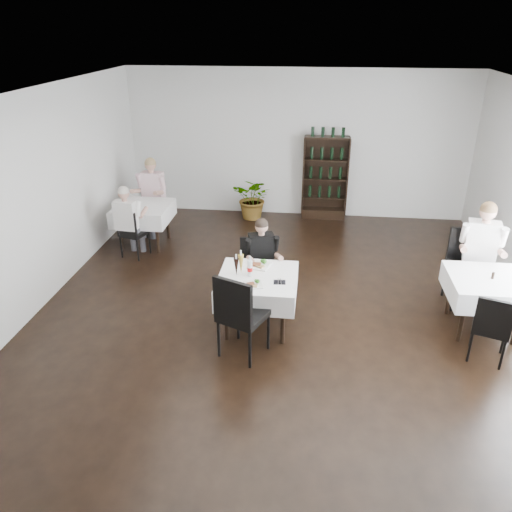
% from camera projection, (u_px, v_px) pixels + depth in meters
% --- Properties ---
extents(room_shell, '(9.00, 9.00, 9.00)m').
position_uv_depth(room_shell, '(282.00, 225.00, 6.21)').
color(room_shell, black).
rests_on(room_shell, ground).
extents(wine_shelf, '(0.90, 0.28, 1.75)m').
position_uv_depth(wine_shelf, '(325.00, 179.00, 10.29)').
color(wine_shelf, black).
rests_on(wine_shelf, ground).
extents(main_table, '(1.03, 1.03, 0.77)m').
position_uv_depth(main_table, '(258.00, 286.00, 6.62)').
color(main_table, black).
rests_on(main_table, ground).
extents(left_table, '(0.98, 0.98, 0.77)m').
position_uv_depth(left_table, '(143.00, 213.00, 9.12)').
color(left_table, black).
rests_on(left_table, ground).
extents(right_table, '(0.98, 0.98, 0.77)m').
position_uv_depth(right_table, '(486.00, 288.00, 6.56)').
color(right_table, black).
rests_on(right_table, ground).
extents(potted_tree, '(0.97, 0.89, 0.90)m').
position_uv_depth(potted_tree, '(254.00, 198.00, 10.43)').
color(potted_tree, '#24581E').
rests_on(potted_tree, ground).
extents(main_chair_far, '(0.43, 0.44, 0.93)m').
position_uv_depth(main_chair_far, '(254.00, 265.00, 7.37)').
color(main_chair_far, black).
rests_on(main_chair_far, ground).
extents(main_chair_near, '(0.68, 0.69, 1.14)m').
position_uv_depth(main_chair_near, '(239.00, 312.00, 5.98)').
color(main_chair_near, black).
rests_on(main_chair_near, ground).
extents(left_chair_far, '(0.63, 0.63, 1.05)m').
position_uv_depth(left_chair_far, '(154.00, 202.00, 9.71)').
color(left_chair_far, black).
rests_on(left_chair_far, ground).
extents(left_chair_near, '(0.51, 0.51, 0.89)m').
position_uv_depth(left_chair_near, '(131.00, 230.00, 8.66)').
color(left_chair_near, black).
rests_on(left_chair_near, ground).
extents(right_chair_far, '(0.54, 0.55, 1.12)m').
position_uv_depth(right_chair_far, '(467.00, 262.00, 7.24)').
color(right_chair_far, black).
rests_on(right_chair_far, ground).
extents(right_chair_near, '(0.53, 0.53, 0.91)m').
position_uv_depth(right_chair_near, '(492.00, 325.00, 5.95)').
color(right_chair_near, black).
rests_on(right_chair_near, ground).
extents(diner_main, '(0.55, 0.59, 1.29)m').
position_uv_depth(diner_main, '(262.00, 255.00, 7.18)').
color(diner_main, '#414148').
rests_on(diner_main, ground).
extents(diner_left_far, '(0.59, 0.60, 1.48)m').
position_uv_depth(diner_left_far, '(151.00, 191.00, 9.54)').
color(diner_left_far, '#414148').
rests_on(diner_left_far, ground).
extents(diner_left_near, '(0.52, 0.53, 1.32)m').
position_uv_depth(diner_left_near, '(128.00, 216.00, 8.56)').
color(diner_left_near, '#414148').
rests_on(diner_left_near, ground).
extents(diner_right_far, '(0.64, 0.68, 1.57)m').
position_uv_depth(diner_right_far, '(481.00, 248.00, 7.03)').
color(diner_right_far, '#414148').
rests_on(diner_right_far, ground).
extents(plate_far, '(0.34, 0.34, 0.09)m').
position_uv_depth(plate_far, '(259.00, 265.00, 6.81)').
color(plate_far, white).
rests_on(plate_far, main_table).
extents(plate_near, '(0.28, 0.28, 0.07)m').
position_uv_depth(plate_near, '(253.00, 284.00, 6.31)').
color(plate_near, white).
rests_on(plate_near, main_table).
extents(pilsner_dark, '(0.07, 0.07, 0.31)m').
position_uv_depth(pilsner_dark, '(236.00, 267.00, 6.52)').
color(pilsner_dark, black).
rests_on(pilsner_dark, main_table).
extents(pilsner_lager, '(0.08, 0.08, 0.33)m').
position_uv_depth(pilsner_lager, '(241.00, 264.00, 6.57)').
color(pilsner_lager, gold).
rests_on(pilsner_lager, main_table).
extents(coke_bottle, '(0.07, 0.07, 0.28)m').
position_uv_depth(coke_bottle, '(250.00, 268.00, 6.51)').
color(coke_bottle, silver).
rests_on(coke_bottle, main_table).
extents(napkin_cutlery, '(0.16, 0.17, 0.02)m').
position_uv_depth(napkin_cutlery, '(280.00, 282.00, 6.39)').
color(napkin_cutlery, black).
rests_on(napkin_cutlery, main_table).
extents(pepper_mill, '(0.04, 0.04, 0.09)m').
position_uv_depth(pepper_mill, '(493.00, 276.00, 6.47)').
color(pepper_mill, black).
rests_on(pepper_mill, right_table).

